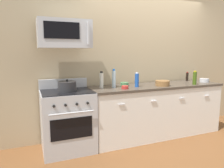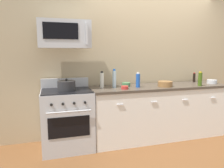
# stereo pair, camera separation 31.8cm
# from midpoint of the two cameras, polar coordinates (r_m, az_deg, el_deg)

# --- Properties ---
(ground_plane) EXTENTS (6.63, 6.63, 0.00)m
(ground_plane) POSITION_cam_midpoint_polar(r_m,az_deg,el_deg) (3.96, 9.63, -13.51)
(ground_plane) COLOR brown
(back_wall) EXTENTS (5.53, 0.10, 2.70)m
(back_wall) POSITION_cam_midpoint_polar(r_m,az_deg,el_deg) (4.03, 7.04, 6.64)
(back_wall) COLOR tan
(back_wall) RESTS_ON ground_plane
(counter_unit) EXTENTS (2.44, 0.66, 0.92)m
(counter_unit) POSITION_cam_midpoint_polar(r_m,az_deg,el_deg) (3.81, 9.81, -7.09)
(counter_unit) COLOR silver
(counter_unit) RESTS_ON ground_plane
(range_oven) EXTENTS (0.76, 0.69, 1.07)m
(range_oven) POSITION_cam_midpoint_polar(r_m,az_deg,el_deg) (3.30, -14.87, -9.62)
(range_oven) COLOR #B7BABF
(range_oven) RESTS_ON ground_plane
(microwave) EXTENTS (0.74, 0.44, 0.40)m
(microwave) POSITION_cam_midpoint_polar(r_m,az_deg,el_deg) (3.19, -15.88, 13.08)
(microwave) COLOR #B7BABF
(bottle_soy_sauce_dark) EXTENTS (0.05, 0.05, 0.18)m
(bottle_soy_sauce_dark) POSITION_cam_midpoint_polar(r_m,az_deg,el_deg) (4.38, 18.04, 1.93)
(bottle_soy_sauce_dark) COLOR black
(bottle_soy_sauce_dark) RESTS_ON countertop_slab
(bottle_olive_oil) EXTENTS (0.07, 0.07, 0.25)m
(bottle_olive_oil) POSITION_cam_midpoint_polar(r_m,az_deg,el_deg) (3.91, 19.67, 1.55)
(bottle_olive_oil) COLOR #385114
(bottle_olive_oil) RESTS_ON countertop_slab
(bottle_vinegar_white) EXTENTS (0.06, 0.06, 0.27)m
(bottle_vinegar_white) POSITION_cam_midpoint_polar(r_m,az_deg,el_deg) (3.33, -5.65, 1.06)
(bottle_vinegar_white) COLOR silver
(bottle_vinegar_white) RESTS_ON countertop_slab
(bottle_soda_blue) EXTENTS (0.07, 0.07, 0.24)m
(bottle_soda_blue) POSITION_cam_midpoint_polar(r_m,az_deg,el_deg) (3.44, 4.23, 1.10)
(bottle_soda_blue) COLOR #1E4CA5
(bottle_soda_blue) RESTS_ON countertop_slab
(bottle_water_clear) EXTENTS (0.06, 0.06, 0.31)m
(bottle_water_clear) POSITION_cam_midpoint_polar(r_m,az_deg,el_deg) (3.35, -2.22, 1.42)
(bottle_water_clear) COLOR silver
(bottle_water_clear) RESTS_ON countertop_slab
(bowl_red_small) EXTENTS (0.11, 0.11, 0.05)m
(bowl_red_small) POSITION_cam_midpoint_polar(r_m,az_deg,el_deg) (3.25, 0.81, -0.91)
(bowl_red_small) COLOR #B72D28
(bowl_red_small) RESTS_ON countertop_slab
(bowl_green_glaze) EXTENTS (0.14, 0.14, 0.06)m
(bowl_green_glaze) POSITION_cam_midpoint_polar(r_m,az_deg,el_deg) (3.53, 0.91, -0.04)
(bowl_green_glaze) COLOR #477A4C
(bowl_green_glaze) RESTS_ON countertop_slab
(bowl_steel_prep) EXTENTS (0.17, 0.17, 0.07)m
(bowl_steel_prep) POSITION_cam_midpoint_polar(r_m,az_deg,el_deg) (4.32, 22.14, 0.95)
(bowl_steel_prep) COLOR #B2B5BA
(bowl_steel_prep) RESTS_ON countertop_slab
(bowl_wooden_salad) EXTENTS (0.24, 0.24, 0.09)m
(bowl_wooden_salad) POSITION_cam_midpoint_polar(r_m,az_deg,el_deg) (3.62, 11.30, 0.26)
(bowl_wooden_salad) COLOR brown
(bowl_wooden_salad) RESTS_ON countertop_slab
(stockpot) EXTENTS (0.26, 0.26, 0.18)m
(stockpot) POSITION_cam_midpoint_polar(r_m,az_deg,el_deg) (3.12, -15.12, -0.68)
(stockpot) COLOR #262628
(stockpot) RESTS_ON range_oven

